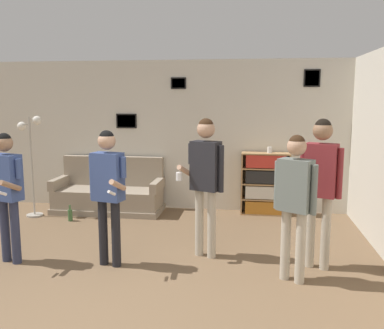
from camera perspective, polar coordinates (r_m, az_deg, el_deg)
name	(u,v)px	position (r m, az deg, el deg)	size (l,w,h in m)	color
ground_plane	(88,321)	(4.31, -13.70, -19.66)	(20.00, 20.00, 0.00)	brown
wall_back	(172,135)	(7.84, -2.70, 3.90)	(8.69, 0.08, 2.70)	silver
couch	(109,194)	(7.89, -10.99, -3.91)	(1.94, 0.80, 0.96)	gray
bookshelf	(265,184)	(7.60, 9.73, -2.55)	(0.84, 0.30, 1.09)	#A87F51
floor_lamp	(31,149)	(7.76, -20.68, 1.89)	(0.43, 0.28, 1.74)	#ADA89E
person_player_foreground_left	(7,185)	(5.69, -23.47, -2.47)	(0.48, 0.54, 1.62)	#2D334C
person_player_foreground_center	(108,184)	(5.21, -11.16, -2.55)	(0.49, 0.52, 1.66)	black
person_watcher_holding_cup	(205,172)	(5.39, 1.81, -0.99)	(0.58, 0.39, 1.79)	#B7AD99
person_spectator_near_bookshelf	(295,193)	(4.81, 13.56, -3.74)	(0.44, 0.36, 1.65)	#B7AD99
person_spectator_far_right	(321,177)	(5.24, 16.77, -1.56)	(0.47, 0.32, 1.80)	#B7AD99
bottle_on_floor	(70,215)	(7.45, -15.94, -6.46)	(0.07, 0.07, 0.27)	#3D6638
drinking_cup	(270,150)	(7.51, 10.30, 1.92)	(0.08, 0.08, 0.10)	white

